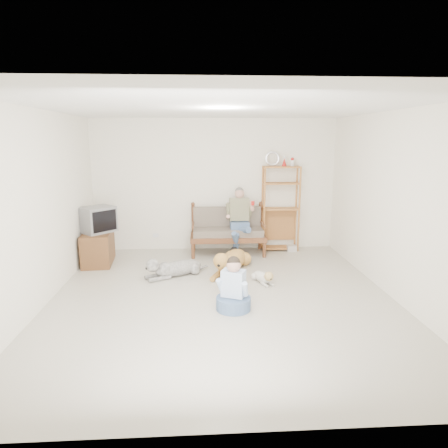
{
  "coord_description": "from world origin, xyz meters",
  "views": [
    {
      "loc": [
        -0.31,
        -5.49,
        2.3
      ],
      "look_at": [
        0.09,
        1.0,
        0.9
      ],
      "focal_mm": 32.0,
      "sensor_mm": 36.0,
      "label": 1
    }
  ],
  "objects": [
    {
      "name": "wall_outlet",
      "position": [
        -1.25,
        2.73,
        0.3
      ],
      "size": [
        0.12,
        0.02,
        0.08
      ],
      "primitive_type": "cube",
      "color": "white",
      "rests_on": "ground"
    },
    {
      "name": "loveseat",
      "position": [
        0.25,
        2.38,
        0.49
      ],
      "size": [
        1.5,
        0.71,
        0.95
      ],
      "rotation": [
        0.0,
        0.0,
        -0.0
      ],
      "color": "brown",
      "rests_on": "ground"
    },
    {
      "name": "etagere",
      "position": [
        1.35,
        2.55,
        0.9
      ],
      "size": [
        0.78,
        0.34,
        2.05
      ],
      "color": "#B47538",
      "rests_on": "ground"
    },
    {
      "name": "wall_back",
      "position": [
        0.0,
        2.75,
        1.35
      ],
      "size": [
        5.0,
        0.0,
        5.0
      ],
      "primitive_type": "plane",
      "rotation": [
        1.57,
        0.0,
        0.0
      ],
      "color": "white",
      "rests_on": "ground"
    },
    {
      "name": "ceiling",
      "position": [
        0.0,
        0.0,
        2.7
      ],
      "size": [
        5.5,
        5.5,
        0.0
      ],
      "primitive_type": "plane",
      "rotation": [
        3.14,
        0.0,
        0.0
      ],
      "color": "white",
      "rests_on": "ground"
    },
    {
      "name": "tv_stand",
      "position": [
        -2.23,
        1.83,
        0.3
      ],
      "size": [
        0.58,
        0.94,
        0.6
      ],
      "rotation": [
        0.0,
        0.0,
        0.09
      ],
      "color": "brown",
      "rests_on": "ground"
    },
    {
      "name": "book_stack",
      "position": [
        1.59,
        2.41,
        0.06
      ],
      "size": [
        0.19,
        0.14,
        0.12
      ],
      "primitive_type": "cube",
      "rotation": [
        0.0,
        0.0,
        -0.01
      ],
      "color": "silver",
      "rests_on": "ground"
    },
    {
      "name": "wall_right",
      "position": [
        2.5,
        0.0,
        1.35
      ],
      "size": [
        0.0,
        5.5,
        5.5
      ],
      "primitive_type": "plane",
      "rotation": [
        1.57,
        0.0,
        -1.57
      ],
      "color": "white",
      "rests_on": "ground"
    },
    {
      "name": "terrier",
      "position": [
        0.71,
        0.59,
        0.1
      ],
      "size": [
        0.32,
        0.6,
        0.24
      ],
      "rotation": [
        0.0,
        0.0,
        0.36
      ],
      "color": "silver",
      "rests_on": "ground"
    },
    {
      "name": "wall_front",
      "position": [
        0.0,
        -2.75,
        1.35
      ],
      "size": [
        5.0,
        0.0,
        5.0
      ],
      "primitive_type": "plane",
      "rotation": [
        -1.57,
        0.0,
        0.0
      ],
      "color": "white",
      "rests_on": "ground"
    },
    {
      "name": "child",
      "position": [
        0.13,
        -0.39,
        0.27
      ],
      "size": [
        0.48,
        0.48,
        0.75
      ],
      "rotation": [
        0.0,
        0.0,
        -0.41
      ],
      "color": "slate",
      "rests_on": "ground"
    },
    {
      "name": "golden_retriever",
      "position": [
        0.21,
        1.17,
        0.19
      ],
      "size": [
        0.77,
        1.46,
        0.47
      ],
      "rotation": [
        0.0,
        0.0,
        -0.4
      ],
      "color": "#C18C43",
      "rests_on": "ground"
    },
    {
      "name": "floor",
      "position": [
        0.0,
        0.0,
        0.0
      ],
      "size": [
        5.5,
        5.5,
        0.0
      ],
      "primitive_type": "plane",
      "color": "beige",
      "rests_on": "ground"
    },
    {
      "name": "man",
      "position": [
        0.46,
        2.18,
        0.62
      ],
      "size": [
        0.51,
        0.73,
        1.18
      ],
      "color": "slate",
      "rests_on": "loveseat"
    },
    {
      "name": "shaggy_dog",
      "position": [
        -0.78,
        1.0,
        0.15
      ],
      "size": [
        1.1,
        0.69,
        0.37
      ],
      "rotation": [
        0.0,
        0.0,
        -1.08
      ],
      "color": "silver",
      "rests_on": "ground"
    },
    {
      "name": "crt_tv",
      "position": [
        -2.2,
        1.83,
        0.84
      ],
      "size": [
        0.72,
        0.73,
        0.47
      ],
      "rotation": [
        0.0,
        0.0,
        -0.76
      ],
      "color": "slate",
      "rests_on": "tv_stand"
    },
    {
      "name": "wall_left",
      "position": [
        -2.5,
        0.0,
        1.35
      ],
      "size": [
        0.0,
        5.5,
        5.5
      ],
      "primitive_type": "plane",
      "rotation": [
        1.57,
        0.0,
        1.57
      ],
      "color": "white",
      "rests_on": "ground"
    }
  ]
}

